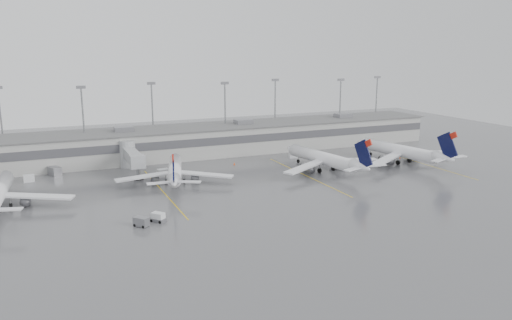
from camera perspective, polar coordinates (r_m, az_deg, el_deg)
name	(u,v)px	position (r m, az deg, el deg)	size (l,w,h in m)	color
ground	(286,214)	(93.36, 3.40, -6.20)	(260.00, 260.00, 0.00)	#525254
terminal	(195,141)	(144.84, -6.96, 2.23)	(152.00, 17.00, 9.45)	#AAAAA5
light_masts	(189,111)	(149.14, -7.67, 5.56)	(142.40, 8.00, 20.60)	gray
jet_bridge_right	(130,156)	(128.71, -14.15, 0.49)	(4.00, 17.20, 7.00)	gray
stand_markings	(238,183)	(114.34, -2.02, -2.63)	(105.25, 40.00, 0.01)	yellow
jet_mid_left	(175,170)	(114.91, -9.26, -1.18)	(25.64, 29.13, 9.63)	white
jet_mid_right	(325,159)	(125.48, 7.93, 0.16)	(28.68, 32.37, 10.52)	white
jet_far_right	(403,151)	(138.70, 16.42, 0.99)	(29.13, 32.93, 10.73)	white
baggage_tug	(158,218)	(90.78, -11.12, -6.54)	(2.89, 3.00, 1.67)	white
baggage_cart	(141,222)	(89.04, -12.98, -6.87)	(2.79, 2.92, 1.66)	slate
gse_uld_a	(29,178)	(126.46, -24.52, -1.91)	(2.33, 1.55, 1.65)	white
gse_uld_b	(163,173)	(121.50, -10.57, -1.46)	(2.70, 1.80, 1.91)	white
gse_uld_c	(294,155)	(140.79, 4.32, 0.62)	(2.48, 1.66, 1.76)	white
gse_loader	(55,171)	(130.40, -22.02, -1.18)	(2.10, 3.36, 2.10)	slate
cone_b	(157,178)	(119.89, -11.21, -1.99)	(0.41, 0.41, 0.64)	#FE4505
cone_c	(234,164)	(131.93, -2.50, -0.40)	(0.46, 0.46, 0.73)	#FE4505
cone_d	(400,157)	(145.29, 16.13, 0.30)	(0.42, 0.42, 0.66)	#FE4505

